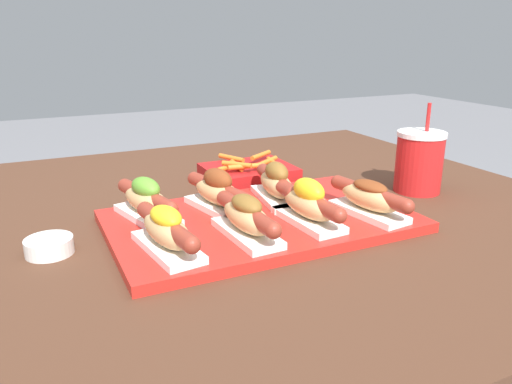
{
  "coord_description": "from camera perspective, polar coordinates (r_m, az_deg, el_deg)",
  "views": [
    {
      "loc": [
        -0.35,
        -0.86,
        1.06
      ],
      "look_at": [
        0.02,
        -0.09,
        0.78
      ],
      "focal_mm": 35.0,
      "sensor_mm": 36.0,
      "label": 1
    }
  ],
  "objects": [
    {
      "name": "fries_basket",
      "position": [
        1.17,
        -0.86,
        2.22
      ],
      "size": [
        0.2,
        0.16,
        0.06
      ],
      "color": "#B21919",
      "rests_on": "patio_table"
    },
    {
      "name": "hot_dog_4",
      "position": [
        0.9,
        -12.4,
        -0.89
      ],
      "size": [
        0.09,
        0.19,
        0.08
      ],
      "color": "white",
      "rests_on": "serving_tray"
    },
    {
      "name": "hot_dog_5",
      "position": [
        0.92,
        -4.36,
        0.06
      ],
      "size": [
        0.09,
        0.19,
        0.08
      ],
      "color": "white",
      "rests_on": "serving_tray"
    },
    {
      "name": "hot_dog_0",
      "position": [
        0.76,
        -10.18,
        -4.31
      ],
      "size": [
        0.08,
        0.19,
        0.07
      ],
      "color": "white",
      "rests_on": "serving_tray"
    },
    {
      "name": "drink_cup",
      "position": [
        1.13,
        18.15,
        3.32
      ],
      "size": [
        0.1,
        0.1,
        0.19
      ],
      "color": "red",
      "rests_on": "patio_table"
    },
    {
      "name": "hot_dog_2",
      "position": [
        0.86,
        6.01,
        -1.31
      ],
      "size": [
        0.07,
        0.19,
        0.08
      ],
      "color": "white",
      "rests_on": "serving_tray"
    },
    {
      "name": "patio_table",
      "position": [
        1.16,
        -2.66,
        -18.9
      ],
      "size": [
        1.38,
        1.18,
        0.72
      ],
      "color": "#4C2D1E",
      "rests_on": "ground_plane"
    },
    {
      "name": "serving_tray",
      "position": [
        0.9,
        0.55,
        -3.32
      ],
      "size": [
        0.53,
        0.33,
        0.02
      ],
      "color": "red",
      "rests_on": "patio_table"
    },
    {
      "name": "hot_dog_1",
      "position": [
        0.8,
        -1.08,
        -2.89
      ],
      "size": [
        0.07,
        0.2,
        0.07
      ],
      "color": "white",
      "rests_on": "serving_tray"
    },
    {
      "name": "sauce_bowl",
      "position": [
        0.85,
        -22.57,
        -5.63
      ],
      "size": [
        0.07,
        0.07,
        0.03
      ],
      "color": "silver",
      "rests_on": "patio_table"
    },
    {
      "name": "hot_dog_3",
      "position": [
        0.92,
        12.83,
        -0.65
      ],
      "size": [
        0.08,
        0.19,
        0.06
      ],
      "color": "white",
      "rests_on": "serving_tray"
    },
    {
      "name": "hot_dog_6",
      "position": [
        0.97,
        2.36,
        0.96
      ],
      "size": [
        0.08,
        0.19,
        0.08
      ],
      "color": "white",
      "rests_on": "serving_tray"
    }
  ]
}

